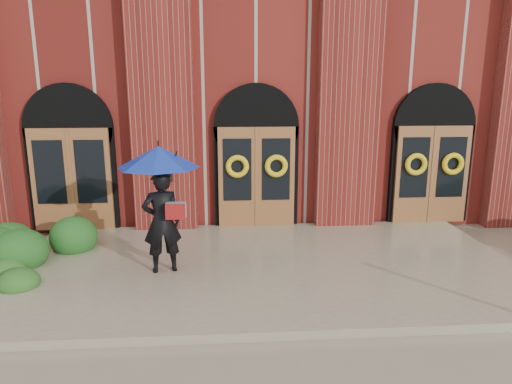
{
  "coord_description": "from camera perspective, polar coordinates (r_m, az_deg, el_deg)",
  "views": [
    {
      "loc": [
        -0.8,
        -8.42,
        3.61
      ],
      "look_at": [
        -0.13,
        1.0,
        1.42
      ],
      "focal_mm": 32.0,
      "sensor_mm": 36.0,
      "label": 1
    }
  ],
  "objects": [
    {
      "name": "ground",
      "position": [
        9.19,
        1.3,
        -10.07
      ],
      "size": [
        90.0,
        90.0,
        0.0
      ],
      "primitive_type": "plane",
      "color": "gray",
      "rests_on": "ground"
    },
    {
      "name": "landing",
      "position": [
        9.3,
        1.21,
        -9.28
      ],
      "size": [
        10.0,
        5.3,
        0.15
      ],
      "primitive_type": "cube",
      "color": "gray",
      "rests_on": "ground"
    },
    {
      "name": "church_building",
      "position": [
        17.22,
        -1.42,
        12.7
      ],
      "size": [
        16.2,
        12.53,
        7.0
      ],
      "color": "maroon",
      "rests_on": "ground"
    },
    {
      "name": "man_with_umbrella",
      "position": [
        8.58,
        -11.87,
        0.85
      ],
      "size": [
        1.81,
        1.81,
        2.41
      ],
      "rotation": [
        0.0,
        0.0,
        3.36
      ],
      "color": "black",
      "rests_on": "landing"
    },
    {
      "name": "hedge_wall_left",
      "position": [
        10.85,
        -28.18,
        -5.69
      ],
      "size": [
        3.2,
        1.28,
        0.82
      ],
      "primitive_type": "ellipsoid",
      "color": "#1E4E1A",
      "rests_on": "ground"
    }
  ]
}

